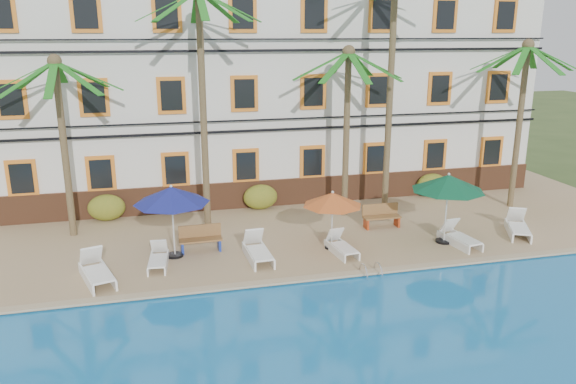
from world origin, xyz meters
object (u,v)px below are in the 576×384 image
object	(u,v)px
lounger_f	(518,227)
lounger_c	(258,251)
palm_e	(522,100)
lounger_d	(341,246)
lounger_e	(459,237)
pool_ladder	(371,274)
palm_d	(392,62)
umbrella_red	(332,200)
lounger_b	(158,259)
palm_c	(347,107)
palm_a	(61,120)
bench_right	(381,215)
bench_left	(200,238)
palm_b	(202,79)
umbrella_green	(448,183)
umbrella_blue	(172,196)
lounger_a	(97,271)

from	to	relation	value
lounger_f	lounger_c	bearing A→B (deg)	-179.92
palm_e	lounger_d	xyz separation A→B (m)	(-9.15, -3.45, -4.44)
lounger_e	pool_ladder	world-z (taller)	lounger_e
palm_d	umbrella_red	size ratio (longest dim) A/B	4.71
palm_d	lounger_b	world-z (taller)	palm_d
lounger_d	palm_c	bearing A→B (deg)	69.20
lounger_b	palm_d	bearing A→B (deg)	18.85
palm_c	pool_ladder	xyz separation A→B (m)	(-1.18, -5.94, -4.57)
umbrella_red	lounger_d	distance (m)	1.66
palm_a	pool_ladder	bearing A→B (deg)	-32.19
lounger_b	lounger_c	distance (m)	3.32
palm_a	palm_d	xyz separation A→B (m)	(12.52, -0.57, 1.91)
umbrella_red	bench_right	distance (m)	3.42
lounger_f	pool_ladder	bearing A→B (deg)	-163.00
lounger_d	palm_e	bearing A→B (deg)	20.66
lounger_b	bench_left	xyz separation A→B (m)	(1.49, 1.03, 0.22)
palm_d	lounger_e	bearing A→B (deg)	-71.78
palm_c	palm_d	xyz separation A→B (m)	(1.65, -0.41, 1.76)
palm_a	palm_b	size ratio (longest dim) A/B	0.74
palm_d	umbrella_green	size ratio (longest dim) A/B	3.81
lounger_d	umbrella_blue	bearing A→B (deg)	169.11
lounger_c	bench_left	size ratio (longest dim) A/B	1.35
bench_left	lounger_b	bearing A→B (deg)	-145.48
umbrella_red	lounger_c	size ratio (longest dim) A/B	1.06
umbrella_green	bench_right	distance (m)	3.22
palm_b	lounger_e	bearing A→B (deg)	-25.05
lounger_d	lounger_e	bearing A→B (deg)	-3.17
palm_a	lounger_b	size ratio (longest dim) A/B	3.97
palm_d	lounger_e	xyz separation A→B (m)	(1.27, -3.86, -6.06)
lounger_b	umbrella_red	bearing A→B (deg)	1.30
palm_b	bench_left	distance (m)	5.88
lounger_c	lounger_d	size ratio (longest dim) A/B	1.16
umbrella_red	bench_left	bearing A→B (deg)	169.02
palm_c	bench_right	size ratio (longest dim) A/B	4.64
palm_c	umbrella_green	world-z (taller)	palm_c
lounger_d	palm_b	bearing A→B (deg)	138.07
palm_a	lounger_d	world-z (taller)	palm_a
bench_left	bench_right	bearing A→B (deg)	6.56
palm_b	palm_e	world-z (taller)	palm_b
palm_e	lounger_e	xyz separation A→B (m)	(-4.71, -3.70, -4.42)
lounger_e	bench_left	size ratio (longest dim) A/B	1.27
palm_e	lounger_c	size ratio (longest dim) A/B	3.56
palm_b	bench_left	world-z (taller)	palm_b
palm_a	lounger_e	xyz separation A→B (m)	(13.79, -4.44, -4.15)
palm_c	bench_right	world-z (taller)	palm_c
bench_left	umbrella_blue	bearing A→B (deg)	-160.38
palm_c	palm_e	world-z (taller)	palm_e
palm_c	pool_ladder	distance (m)	7.59
palm_a	lounger_d	distance (m)	11.06
umbrella_red	lounger_a	xyz separation A→B (m)	(-7.97, -0.87, -1.51)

